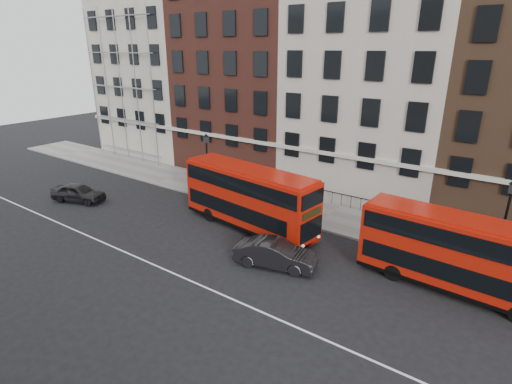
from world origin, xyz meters
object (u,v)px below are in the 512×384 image
Objects in this scene: bus_b at (249,196)px; car_rear at (78,193)px; bus_c at (457,252)px; car_front at (275,254)px.

car_rear is at bearing -157.35° from bus_b.
bus_b is 15.18m from car_rear.
bus_b reaches higher than car_rear.
bus_c reaches higher than car_rear.
bus_c is at bearing 7.20° from bus_b.
bus_c is 9.61m from car_front.
car_rear is (-14.55, -4.02, -1.60)m from bus_b.
bus_b is at bearing 37.06° from car_front.
car_front is (4.37, -3.37, -1.58)m from bus_b.
car_front is (-8.88, -3.37, -1.42)m from bus_c.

